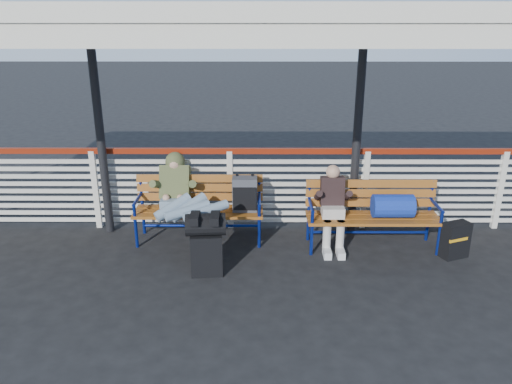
{
  "coord_description": "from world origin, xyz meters",
  "views": [
    {
      "loc": [
        0.41,
        -5.08,
        3.07
      ],
      "look_at": [
        0.39,
        1.0,
        0.89
      ],
      "focal_mm": 35.0,
      "sensor_mm": 36.0,
      "label": 1
    }
  ],
  "objects_px": {
    "luggage_stack": "(206,242)",
    "companion_person": "(333,207)",
    "bench_left": "(215,200)",
    "bench_right": "(381,207)",
    "suitcase_side": "(455,240)",
    "traveler_man": "(185,202)"
  },
  "relations": [
    {
      "from": "luggage_stack",
      "to": "companion_person",
      "type": "relative_size",
      "value": 0.7
    },
    {
      "from": "bench_left",
      "to": "bench_right",
      "type": "distance_m",
      "value": 2.3
    },
    {
      "from": "bench_left",
      "to": "suitcase_side",
      "type": "distance_m",
      "value": 3.29
    },
    {
      "from": "bench_right",
      "to": "companion_person",
      "type": "distance_m",
      "value": 0.66
    },
    {
      "from": "bench_left",
      "to": "traveler_man",
      "type": "bearing_deg",
      "value": -137.1
    },
    {
      "from": "traveler_man",
      "to": "suitcase_side",
      "type": "distance_m",
      "value": 3.63
    },
    {
      "from": "luggage_stack",
      "to": "bench_right",
      "type": "bearing_deg",
      "value": 14.14
    },
    {
      "from": "bench_right",
      "to": "suitcase_side",
      "type": "height_order",
      "value": "bench_right"
    },
    {
      "from": "luggage_stack",
      "to": "companion_person",
      "type": "xyz_separation_m",
      "value": [
        1.65,
        0.77,
        0.16
      ]
    },
    {
      "from": "bench_left",
      "to": "traveler_man",
      "type": "xyz_separation_m",
      "value": [
        -0.37,
        -0.34,
        0.09
      ]
    },
    {
      "from": "companion_person",
      "to": "bench_left",
      "type": "bearing_deg",
      "value": 171.1
    },
    {
      "from": "bench_left",
      "to": "suitcase_side",
      "type": "bearing_deg",
      "value": -9.71
    },
    {
      "from": "bench_left",
      "to": "suitcase_side",
      "type": "height_order",
      "value": "bench_left"
    },
    {
      "from": "suitcase_side",
      "to": "traveler_man",
      "type": "bearing_deg",
      "value": 154.54
    },
    {
      "from": "bench_right",
      "to": "suitcase_side",
      "type": "xyz_separation_m",
      "value": [
        0.94,
        -0.31,
        -0.34
      ]
    },
    {
      "from": "bench_left",
      "to": "companion_person",
      "type": "distance_m",
      "value": 1.65
    },
    {
      "from": "luggage_stack",
      "to": "bench_right",
      "type": "height_order",
      "value": "bench_right"
    },
    {
      "from": "bench_left",
      "to": "companion_person",
      "type": "xyz_separation_m",
      "value": [
        1.63,
        -0.25,
        -0.01
      ]
    },
    {
      "from": "bench_right",
      "to": "companion_person",
      "type": "bearing_deg",
      "value": -178.87
    },
    {
      "from": "bench_right",
      "to": "suitcase_side",
      "type": "relative_size",
      "value": 3.68
    },
    {
      "from": "companion_person",
      "to": "suitcase_side",
      "type": "bearing_deg",
      "value": -10.54
    },
    {
      "from": "luggage_stack",
      "to": "bench_right",
      "type": "distance_m",
      "value": 2.45
    }
  ]
}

